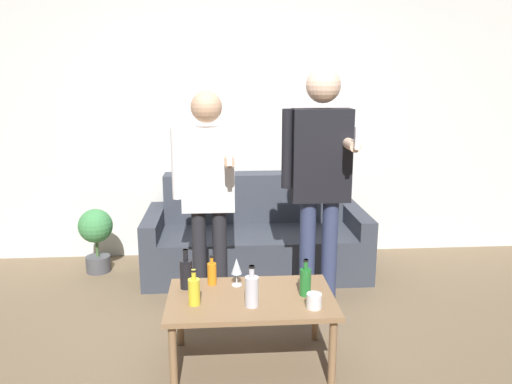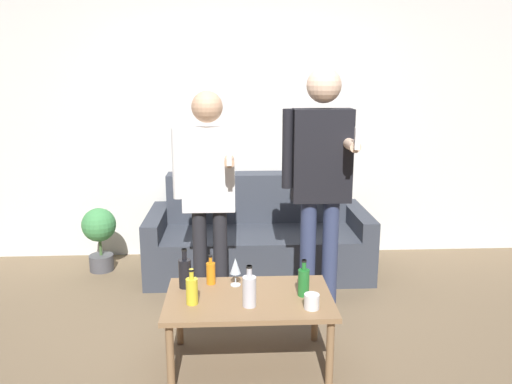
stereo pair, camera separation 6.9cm
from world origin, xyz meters
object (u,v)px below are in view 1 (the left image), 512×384
(coffee_table, at_px, (251,304))
(person_standing_right, at_px, (320,172))
(couch, at_px, (256,238))
(bottle_orange, at_px, (252,290))
(person_standing_left, at_px, (207,185))

(coffee_table, height_order, person_standing_right, person_standing_right)
(couch, bearing_deg, person_standing_right, -66.31)
(couch, height_order, bottle_orange, couch)
(couch, distance_m, person_standing_right, 1.23)
(person_standing_left, bearing_deg, bottle_orange, -72.66)
(coffee_table, height_order, bottle_orange, bottle_orange)
(person_standing_right, bearing_deg, coffee_table, -129.32)
(bottle_orange, xyz_separation_m, person_standing_left, (-0.26, 0.83, 0.43))
(couch, relative_size, coffee_table, 1.95)
(bottle_orange, relative_size, person_standing_left, 0.15)
(bottle_orange, height_order, person_standing_right, person_standing_right)
(coffee_table, bearing_deg, person_standing_left, 110.22)
(person_standing_left, height_order, person_standing_right, person_standing_right)
(couch, height_order, person_standing_right, person_standing_right)
(couch, bearing_deg, coffee_table, -95.13)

